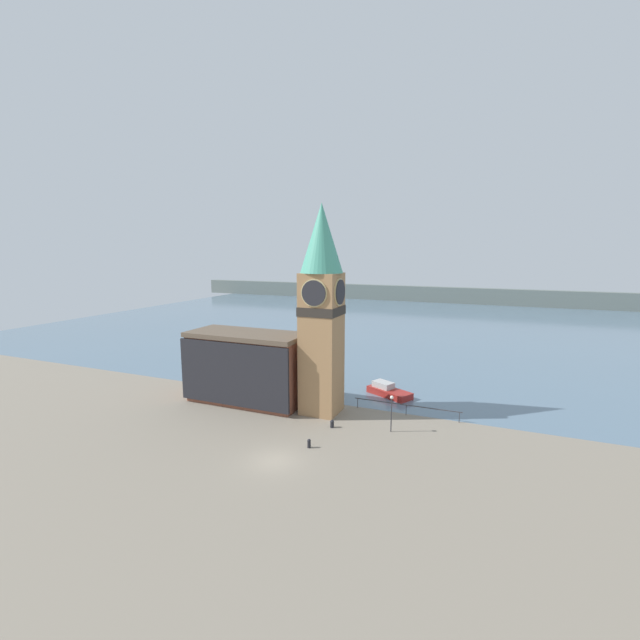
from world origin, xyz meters
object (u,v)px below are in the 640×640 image
(pier_building, at_px, (246,367))
(mooring_bollard_near, at_px, (332,423))
(boat_near, at_px, (388,391))
(clock_tower, at_px, (322,305))
(lamp_post, at_px, (392,406))
(mooring_bollard_far, at_px, (309,443))

(pier_building, bearing_deg, mooring_bollard_near, -15.10)
(boat_near, height_order, mooring_bollard_near, boat_near)
(boat_near, distance_m, mooring_bollard_near, 11.38)
(clock_tower, relative_size, mooring_bollard_near, 28.40)
(clock_tower, height_order, lamp_post, clock_tower)
(lamp_post, bearing_deg, mooring_bollard_near, -167.12)
(mooring_bollard_near, relative_size, mooring_bollard_far, 0.96)
(clock_tower, height_order, mooring_bollard_near, clock_tower)
(pier_building, relative_size, mooring_bollard_near, 17.53)
(clock_tower, relative_size, lamp_post, 6.10)
(mooring_bollard_far, bearing_deg, lamp_post, 46.20)
(pier_building, xyz_separation_m, boat_near, (14.02, 8.00, -3.39))
(boat_near, distance_m, mooring_bollard_far, 16.03)
(pier_building, bearing_deg, clock_tower, 2.00)
(clock_tower, bearing_deg, boat_near, 56.01)
(pier_building, height_order, mooring_bollard_near, pier_building)
(pier_building, xyz_separation_m, lamp_post, (16.69, -1.82, -1.45))
(pier_building, xyz_separation_m, mooring_bollard_far, (11.01, -7.74, -3.50))
(mooring_bollard_far, bearing_deg, mooring_bollard_near, 86.32)
(boat_near, xyz_separation_m, lamp_post, (2.66, -9.82, 1.94))
(boat_near, height_order, mooring_bollard_far, boat_near)
(pier_building, xyz_separation_m, mooring_bollard_near, (11.31, -3.05, -3.52))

